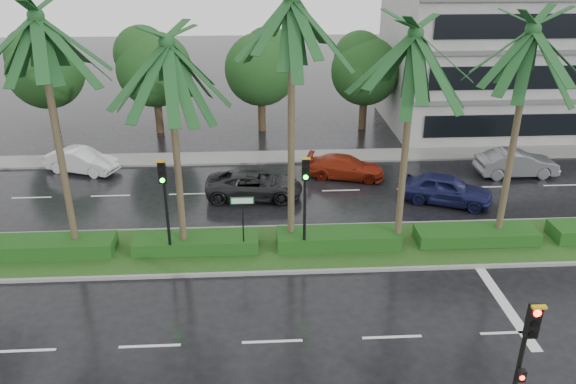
{
  "coord_description": "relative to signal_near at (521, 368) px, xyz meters",
  "views": [
    {
      "loc": [
        -0.32,
        -19.82,
        12.1
      ],
      "look_at": [
        0.89,
        1.5,
        2.47
      ],
      "focal_mm": 35.0,
      "sensor_mm": 36.0,
      "label": 1
    }
  ],
  "objects": [
    {
      "name": "ground",
      "position": [
        -6.0,
        9.39,
        -2.5
      ],
      "size": [
        120.0,
        120.0,
        0.0
      ],
      "primitive_type": "plane",
      "color": "black",
      "rests_on": "ground"
    },
    {
      "name": "far_sidewalk",
      "position": [
        -6.0,
        21.39,
        -2.44
      ],
      "size": [
        40.0,
        2.0,
        0.12
      ],
      "primitive_type": "cube",
      "color": "slate",
      "rests_on": "ground"
    },
    {
      "name": "median",
      "position": [
        -6.0,
        10.39,
        -2.42
      ],
      "size": [
        36.0,
        4.0,
        0.15
      ],
      "color": "gray",
      "rests_on": "ground"
    },
    {
      "name": "hedge",
      "position": [
        -6.0,
        10.39,
        -2.05
      ],
      "size": [
        35.2,
        1.4,
        0.6
      ],
      "color": "#124215",
      "rests_on": "median"
    },
    {
      "name": "lane_markings",
      "position": [
        -2.96,
        8.96,
        -2.5
      ],
      "size": [
        34.0,
        13.06,
        0.01
      ],
      "color": "silver",
      "rests_on": "ground"
    },
    {
      "name": "palm_row",
      "position": [
        -7.25,
        10.41,
        5.88
      ],
      "size": [
        26.3,
        4.2,
        10.88
      ],
      "color": "#3C3322",
      "rests_on": "median"
    },
    {
      "name": "signal_near",
      "position": [
        0.0,
        0.0,
        0.0
      ],
      "size": [
        0.34,
        0.45,
        4.36
      ],
      "color": "black",
      "rests_on": "near_sidewalk"
    },
    {
      "name": "signal_median_left",
      "position": [
        -10.0,
        9.69,
        0.49
      ],
      "size": [
        0.34,
        0.42,
        4.36
      ],
      "color": "black",
      "rests_on": "median"
    },
    {
      "name": "signal_median_right",
      "position": [
        -4.5,
        9.69,
        0.49
      ],
      "size": [
        0.34,
        0.42,
        4.36
      ],
      "color": "black",
      "rests_on": "median"
    },
    {
      "name": "street_sign",
      "position": [
        -7.0,
        9.87,
        -0.38
      ],
      "size": [
        0.95,
        0.09,
        2.6
      ],
      "color": "black",
      "rests_on": "median"
    },
    {
      "name": "bg_trees",
      "position": [
        -5.62,
        26.98,
        2.08
      ],
      "size": [
        33.08,
        5.26,
        7.6
      ],
      "color": "#332517",
      "rests_on": "ground"
    },
    {
      "name": "building",
      "position": [
        11.0,
        27.39,
        3.5
      ],
      "size": [
        16.0,
        10.0,
        12.0
      ],
      "primitive_type": "cube",
      "color": "gray",
      "rests_on": "ground"
    },
    {
      "name": "car_white",
      "position": [
        -16.31,
        19.81,
        -1.82
      ],
      "size": [
        2.77,
        4.36,
        1.36
      ],
      "primitive_type": "imported",
      "rotation": [
        0.0,
        0.0,
        1.22
      ],
      "color": "silver",
      "rests_on": "ground"
    },
    {
      "name": "car_darkgrey",
      "position": [
        -6.56,
        15.82,
        -1.82
      ],
      "size": [
        2.54,
        5.04,
        1.37
      ],
      "primitive_type": "imported",
      "rotation": [
        0.0,
        0.0,
        1.51
      ],
      "color": "black",
      "rests_on": "ground"
    },
    {
      "name": "car_red",
      "position": [
        -1.5,
        18.17,
        -1.88
      ],
      "size": [
        2.76,
        4.57,
        1.24
      ],
      "primitive_type": "imported",
      "rotation": [
        0.0,
        0.0,
        1.32
      ],
      "color": "maroon",
      "rests_on": "ground"
    },
    {
      "name": "car_blue",
      "position": [
        3.0,
        14.6,
        -1.74
      ],
      "size": [
        3.43,
        4.82,
        1.52
      ],
      "primitive_type": "imported",
      "rotation": [
        0.0,
        0.0,
        1.16
      ],
      "color": "#191D4D",
      "rests_on": "ground"
    },
    {
      "name": "car_grey",
      "position": [
        8.05,
        17.9,
        -1.77
      ],
      "size": [
        1.6,
        4.46,
        1.46
      ],
      "primitive_type": "imported",
      "rotation": [
        0.0,
        0.0,
        1.58
      ],
      "color": "slate",
      "rests_on": "ground"
    }
  ]
}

